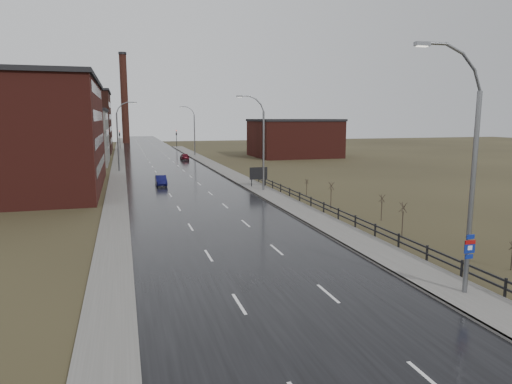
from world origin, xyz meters
TOP-DOWN VIEW (x-y plane):
  - ground at (0.00, 0.00)m, footprint 320.00×320.00m
  - road at (0.00, 60.00)m, footprint 14.00×300.00m
  - sidewalk_right at (8.60, 35.00)m, footprint 3.20×180.00m
  - curb_right at (7.08, 35.00)m, footprint 0.16×180.00m
  - sidewalk_left at (-8.20, 60.00)m, footprint 2.40×260.00m
  - warehouse_near at (-20.99, 45.00)m, footprint 22.44×28.56m
  - warehouse_mid at (-17.99, 78.00)m, footprint 16.32×20.40m
  - warehouse_far at (-22.99, 108.00)m, footprint 26.52×24.48m
  - building_right at (30.30, 82.00)m, footprint 18.36×16.32m
  - smokestack at (-6.00, 150.00)m, footprint 2.70×2.70m
  - streetlight_main at (8.47, 2.00)m, footprint 3.91×0.29m
  - streetlight_right_mid at (8.50, 36.00)m, footprint 3.36×0.28m
  - streetlight_left at (-7.70, 62.00)m, footprint 3.36×0.28m
  - streetlight_right_far at (8.50, 90.00)m, footprint 3.36×0.28m
  - guardrail at (10.30, 18.31)m, footprint 0.10×53.05m
  - shrub_b at (14.15, 4.43)m, footprint 0.41×0.43m
  - shrub_c at (12.57, 12.98)m, footprint 0.61×0.64m
  - shrub_d at (13.87, 17.99)m, footprint 0.54×0.57m
  - shrub_e at (11.99, 24.03)m, footprint 0.62×0.66m
  - shrub_f at (12.64, 31.73)m, footprint 0.46×0.48m
  - billboard at (9.10, 39.12)m, footprint 2.33×0.17m
  - traffic_light_left at (-8.00, 120.00)m, footprint 0.58×2.73m
  - traffic_light_right at (8.00, 120.00)m, footprint 0.58×2.73m
  - car_near at (-2.66, 44.30)m, footprint 1.35×3.86m
  - car_far at (5.13, 80.30)m, footprint 1.64×4.07m

SIDE VIEW (x-z plane):
  - ground at x=0.00m, z-range 0.00..0.00m
  - road at x=0.00m, z-range 0.00..0.06m
  - sidewalk_left at x=-8.20m, z-range 0.00..0.12m
  - sidewalk_right at x=8.60m, z-range 0.00..0.18m
  - curb_right at x=7.08m, z-range 0.00..0.18m
  - car_near at x=-2.66m, z-range 0.00..1.27m
  - car_far at x=5.13m, z-range 0.00..1.38m
  - guardrail at x=10.30m, z-range 0.16..1.26m
  - shrub_b at x=14.15m, z-range 0.05..1.75m
  - shrub_f at x=12.64m, z-range 0.06..1.97m
  - shrub_d at x=13.87m, z-range 0.07..2.35m
  - shrub_c at x=12.57m, z-range 0.08..2.66m
  - shrub_e at x=11.99m, z-range 0.08..2.73m
  - billboard at x=9.10m, z-range 0.45..3.05m
  - building_right at x=30.30m, z-range 0.01..8.51m
  - traffic_light_left at x=-8.00m, z-range 1.95..7.25m
  - traffic_light_right at x=8.00m, z-range 1.95..7.25m
  - warehouse_mid at x=-17.99m, z-range 0.01..10.51m
  - streetlight_right_mid at x=8.50m, z-range 0.16..11.51m
  - streetlight_left at x=-7.70m, z-range 0.16..11.51m
  - streetlight_right_far at x=8.50m, z-range 0.16..11.51m
  - streetlight_main at x=8.47m, z-range 0.01..12.11m
  - warehouse_near at x=-20.99m, z-range 0.01..13.51m
  - warehouse_far at x=-22.99m, z-range 0.01..15.51m
  - smokestack at x=-6.00m, z-range 0.15..30.85m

